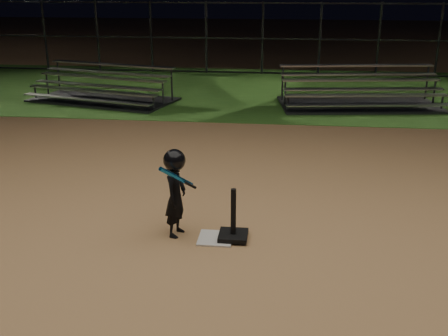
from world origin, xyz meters
TOP-DOWN VIEW (x-y plane):
  - ground at (0.00, 0.00)m, footprint 80.00×80.00m
  - grass_strip at (0.00, 10.00)m, footprint 60.00×8.00m
  - home_plate at (0.00, 0.00)m, footprint 0.45×0.45m
  - batting_tee at (0.23, 0.03)m, footprint 0.38×0.38m
  - child_batter at (-0.54, 0.08)m, footprint 0.45×0.59m
  - bleacher_left at (-4.22, 8.00)m, footprint 4.29×2.85m
  - bleacher_right at (2.85, 8.14)m, footprint 4.42×2.59m
  - backstop_fence at (0.00, 13.00)m, footprint 20.08×0.08m

SIDE VIEW (x-z plane):
  - ground at x=0.00m, z-range 0.00..0.00m
  - grass_strip at x=0.00m, z-range 0.00..0.01m
  - home_plate at x=0.00m, z-range 0.00..0.02m
  - batting_tee at x=0.23m, z-range -0.20..0.49m
  - bleacher_left at x=-4.22m, z-range -0.28..0.68m
  - bleacher_right at x=2.85m, z-range -0.30..0.72m
  - child_batter at x=-0.54m, z-range 0.04..1.24m
  - backstop_fence at x=0.00m, z-range 0.00..2.50m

